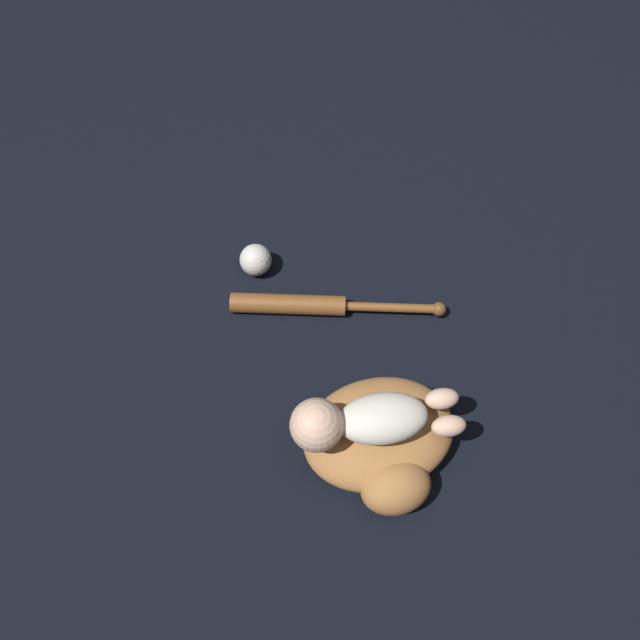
# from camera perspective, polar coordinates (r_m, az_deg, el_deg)

# --- Properties ---
(ground_plane) EXTENTS (6.00, 6.00, 0.00)m
(ground_plane) POSITION_cam_1_polar(r_m,az_deg,el_deg) (1.29, 5.39, -13.97)
(ground_plane) COLOR black
(baseball_glove) EXTENTS (0.37, 0.34, 0.10)m
(baseball_glove) POSITION_cam_1_polar(r_m,az_deg,el_deg) (1.26, 5.64, -11.01)
(baseball_glove) COLOR #A8703D
(baseball_glove) RESTS_ON ground
(baby_figure) EXTENTS (0.32, 0.23, 0.10)m
(baby_figure) POSITION_cam_1_polar(r_m,az_deg,el_deg) (1.17, 3.84, -9.15)
(baby_figure) COLOR silver
(baby_figure) RESTS_ON baseball_glove
(baseball_bat) EXTENTS (0.39, 0.33, 0.05)m
(baseball_bat) POSITION_cam_1_polar(r_m,az_deg,el_deg) (1.41, -0.92, 1.38)
(baseball_bat) COLOR brown
(baseball_bat) RESTS_ON ground
(baseball) EXTENTS (0.07, 0.07, 0.07)m
(baseball) POSITION_cam_1_polar(r_m,az_deg,el_deg) (1.46, -5.90, 5.49)
(baseball) COLOR silver
(baseball) RESTS_ON ground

